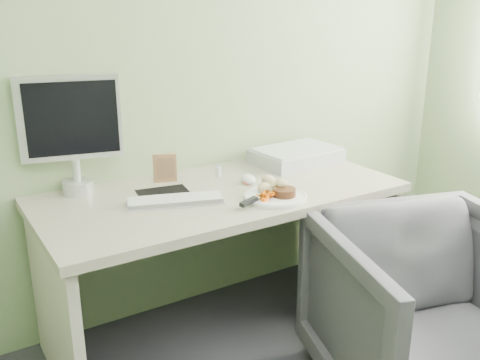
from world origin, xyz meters
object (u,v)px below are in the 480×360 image
desk (222,228)px  monitor (71,128)px  plate (275,197)px  desk_chair (430,316)px  scanner (296,156)px

desk → monitor: 0.79m
plate → desk_chair: size_ratio=0.33×
scanner → monitor: (-1.10, 0.13, 0.25)m
scanner → desk: bearing=-165.3°
plate → monitor: (-0.69, 0.53, 0.28)m
desk → plate: 0.32m
monitor → desk: bearing=-17.5°
desk → scanner: size_ratio=3.69×
desk → plate: plate is taller
plate → scanner: (0.41, 0.39, 0.03)m
plate → desk_chair: (0.32, -0.59, -0.37)m
plate → scanner: 0.57m
plate → desk_chair: plate is taller
desk → scanner: (0.55, 0.18, 0.22)m
plate → monitor: size_ratio=0.53×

